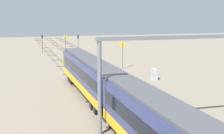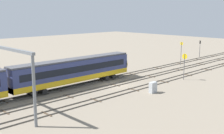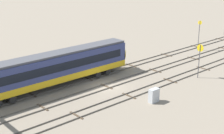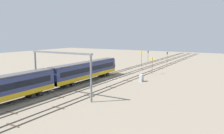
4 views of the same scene
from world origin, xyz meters
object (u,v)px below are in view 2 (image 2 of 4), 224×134
object	(u,v)px
speed_sign_far_trackside	(181,51)
relay_cabinet	(153,87)
speed_sign_near_foreground	(184,62)
signal_light_trackside_departure	(200,46)
overhead_gantry	(6,65)

from	to	relation	value
speed_sign_far_trackside	relay_cabinet	xyz separation A→B (m)	(-24.62, -10.51, -2.71)
speed_sign_near_foreground	signal_light_trackside_departure	distance (m)	31.59
signal_light_trackside_departure	relay_cabinet	distance (m)	42.96
speed_sign_far_trackside	signal_light_trackside_departure	distance (m)	16.30
overhead_gantry	speed_sign_far_trackside	xyz separation A→B (m)	(45.48, 3.01, -2.63)
overhead_gantry	signal_light_trackside_departure	distance (m)	61.78
speed_sign_far_trackside	relay_cabinet	size ratio (longest dim) A/B	3.28
overhead_gantry	speed_sign_far_trackside	distance (m)	45.65
signal_light_trackside_departure	speed_sign_far_trackside	bearing A→B (deg)	-166.83
overhead_gantry	signal_light_trackside_departure	size ratio (longest dim) A/B	3.03
signal_light_trackside_departure	relay_cabinet	size ratio (longest dim) A/B	2.70
speed_sign_near_foreground	speed_sign_far_trackside	xyz separation A→B (m)	(13.05, 9.02, 0.14)
speed_sign_far_trackside	signal_light_trackside_departure	bearing A→B (deg)	13.17
speed_sign_near_foreground	signal_light_trackside_departure	size ratio (longest dim) A/B	1.07
relay_cabinet	signal_light_trackside_departure	bearing A→B (deg)	19.36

